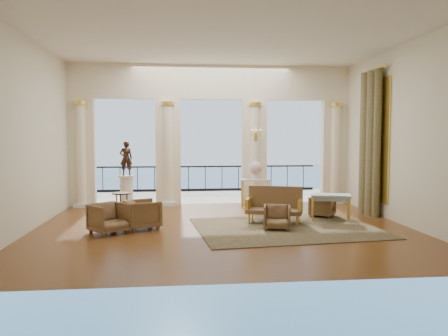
{
  "coord_description": "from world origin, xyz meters",
  "views": [
    {
      "loc": [
        -1.02,
        -10.31,
        2.18
      ],
      "look_at": [
        0.08,
        0.6,
        1.41
      ],
      "focal_mm": 35.0,
      "sensor_mm": 36.0,
      "label": 1
    }
  ],
  "objects": [
    {
      "name": "statue",
      "position": [
        -2.7,
        3.5,
        1.53
      ],
      "size": [
        0.43,
        0.33,
        1.06
      ],
      "primitive_type": "imported",
      "rotation": [
        0.0,
        0.0,
        3.35
      ],
      "color": "black",
      "rests_on": "pedestal"
    },
    {
      "name": "armchair_c",
      "position": [
        2.86,
        1.24,
        0.32
      ],
      "size": [
        0.83,
        0.84,
        0.64
      ],
      "primitive_type": "imported",
      "rotation": [
        0.0,
        0.0,
        -2.15
      ],
      "color": "#4A371D",
      "rests_on": "ground"
    },
    {
      "name": "side_table",
      "position": [
        -2.52,
        0.96,
        0.66
      ],
      "size": [
        0.48,
        0.48,
        0.77
      ],
      "color": "black",
      "rests_on": "ground"
    },
    {
      "name": "pedestal",
      "position": [
        -2.7,
        3.5,
        0.48
      ],
      "size": [
        0.55,
        0.55,
        1.0
      ],
      "color": "silver",
      "rests_on": "ground"
    },
    {
      "name": "wall_sconce",
      "position": [
        1.4,
        3.51,
        2.23
      ],
      "size": [
        0.3,
        0.11,
        0.33
      ],
      "color": "#E9C34C",
      "rests_on": "arcade"
    },
    {
      "name": "floor",
      "position": [
        0.0,
        0.0,
        0.0
      ],
      "size": [
        9.0,
        9.0,
        0.0
      ],
      "primitive_type": "plane",
      "color": "#442212",
      "rests_on": "ground"
    },
    {
      "name": "game_table",
      "position": [
        2.89,
        0.66,
        0.62
      ],
      "size": [
        1.13,
        0.82,
        0.7
      ],
      "rotation": [
        0.0,
        0.0,
        -0.29
      ],
      "color": "#96B1BD",
      "rests_on": "ground"
    },
    {
      "name": "armchair_b",
      "position": [
        1.26,
        -0.25,
        0.32
      ],
      "size": [
        0.73,
        0.7,
        0.64
      ],
      "primitive_type": "imported",
      "rotation": [
        0.0,
        0.0,
        -0.22
      ],
      "color": "#4A371D",
      "rests_on": "ground"
    },
    {
      "name": "room_walls",
      "position": [
        0.0,
        -1.12,
        2.88
      ],
      "size": [
        9.0,
        9.0,
        9.0
      ],
      "color": "#EBE4C5",
      "rests_on": "ground"
    },
    {
      "name": "balustrade",
      "position": [
        0.0,
        7.4,
        0.41
      ],
      "size": [
        9.0,
        0.06,
        1.03
      ],
      "color": "black",
      "rests_on": "terrace"
    },
    {
      "name": "settee",
      "position": [
        1.37,
        0.55,
        0.46
      ],
      "size": [
        1.52,
        1.04,
        0.93
      ],
      "rotation": [
        0.0,
        0.0,
        -0.35
      ],
      "color": "#4A371D",
      "rests_on": "ground"
    },
    {
      "name": "sea",
      "position": [
        0.0,
        60.0,
        -6.0
      ],
      "size": [
        160.0,
        160.0,
        0.0
      ],
      "primitive_type": "plane",
      "color": "#1D5284",
      "rests_on": "ground"
    },
    {
      "name": "urn",
      "position": [
        1.31,
        3.05,
        1.2
      ],
      "size": [
        0.42,
        0.42,
        0.56
      ],
      "color": "white",
      "rests_on": "console_table"
    },
    {
      "name": "palm_tree",
      "position": [
        2.0,
        6.6,
        4.09
      ],
      "size": [
        2.0,
        2.0,
        4.5
      ],
      "color": "#4C3823",
      "rests_on": "terrace"
    },
    {
      "name": "terrace",
      "position": [
        0.0,
        5.8,
        -0.05
      ],
      "size": [
        10.0,
        3.6,
        0.1
      ],
      "primitive_type": "cube",
      "color": "beige",
      "rests_on": "ground"
    },
    {
      "name": "window_frame",
      "position": [
        4.47,
        1.5,
        2.1
      ],
      "size": [
        0.04,
        1.6,
        3.4
      ],
      "primitive_type": "cube",
      "color": "#E9C34C",
      "rests_on": "room_walls"
    },
    {
      "name": "rug",
      "position": [
        1.5,
        -0.17,
        0.01
      ],
      "size": [
        4.56,
        3.73,
        0.02
      ],
      "primitive_type": "cube",
      "rotation": [
        0.0,
        0.0,
        0.11
      ],
      "color": "#2C2F16",
      "rests_on": "ground"
    },
    {
      "name": "armchair_d",
      "position": [
        -1.92,
        0.14,
        0.38
      ],
      "size": [
        0.93,
        0.96,
        0.77
      ],
      "primitive_type": "imported",
      "rotation": [
        0.0,
        0.0,
        1.96
      ],
      "color": "#4A371D",
      "rests_on": "ground"
    },
    {
      "name": "curtain",
      "position": [
        4.28,
        1.5,
        2.02
      ],
      "size": [
        0.33,
        1.4,
        4.09
      ],
      "color": "#4D4B29",
      "rests_on": "ground"
    },
    {
      "name": "arcade",
      "position": [
        -0.0,
        3.82,
        2.58
      ],
      "size": [
        9.0,
        0.56,
        4.5
      ],
      "color": "#FFF2CC",
      "rests_on": "ground"
    },
    {
      "name": "armchair_a",
      "position": [
        -2.64,
        -0.29,
        0.38
      ],
      "size": [
        1.01,
        1.0,
        0.76
      ],
      "primitive_type": "imported",
      "rotation": [
        0.0,
        0.0,
        0.69
      ],
      "color": "#4A371D",
      "rests_on": "ground"
    },
    {
      "name": "headland",
      "position": [
        -30.0,
        70.0,
        -3.0
      ],
      "size": [
        22.0,
        18.0,
        6.0
      ],
      "primitive_type": "cube",
      "color": "black",
      "rests_on": "sea"
    },
    {
      "name": "console_table",
      "position": [
        1.31,
        3.05,
        0.73
      ],
      "size": [
        0.96,
        0.44,
        0.88
      ],
      "rotation": [
        0.0,
        0.0,
        -0.09
      ],
      "color": "silver",
      "rests_on": "ground"
    }
  ]
}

